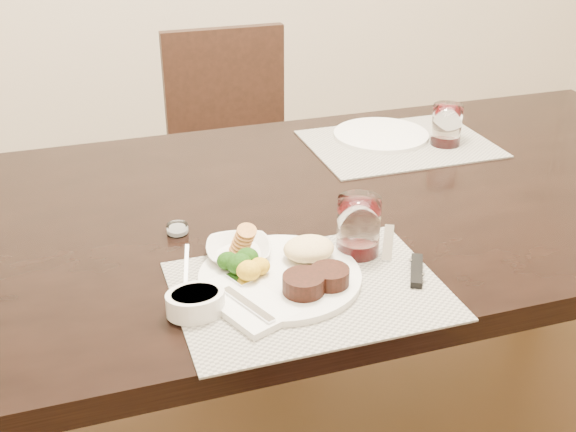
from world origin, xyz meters
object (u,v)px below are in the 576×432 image
object	(u,v)px
dinner_plate	(288,272)
wine_glass_near	(358,229)
steak_knife	(409,263)
far_plate	(381,135)
cracker_bowl	(239,251)
chair_far	(234,150)

from	to	relation	value
dinner_plate	wine_glass_near	distance (m)	0.17
steak_knife	far_plate	xyz separation A→B (m)	(0.23, 0.62, 0.00)
cracker_bowl	far_plate	distance (m)	0.72
chair_far	dinner_plate	bearing A→B (deg)	-99.76
cracker_bowl	dinner_plate	bearing A→B (deg)	-56.78
dinner_plate	cracker_bowl	xyz separation A→B (m)	(-0.06, 0.10, 0.00)
wine_glass_near	cracker_bowl	bearing A→B (deg)	168.01
steak_knife	wine_glass_near	xyz separation A→B (m)	(-0.07, 0.08, 0.04)
chair_far	wine_glass_near	xyz separation A→B (m)	(-0.06, -1.18, 0.30)
chair_far	far_plate	bearing A→B (deg)	-69.16
steak_knife	chair_far	bearing A→B (deg)	118.50
chair_far	wine_glass_near	size ratio (longest dim) A/B	8.05
chair_far	steak_knife	world-z (taller)	chair_far
dinner_plate	steak_knife	distance (m)	0.23
steak_knife	wine_glass_near	size ratio (longest dim) A/B	2.11
cracker_bowl	far_plate	world-z (taller)	cracker_bowl
far_plate	steak_knife	bearing A→B (deg)	-110.35
dinner_plate	steak_knife	xyz separation A→B (m)	(0.23, -0.03, -0.01)
wine_glass_near	far_plate	xyz separation A→B (m)	(0.30, 0.54, -0.04)
chair_far	wine_glass_near	distance (m)	1.22
chair_far	dinner_plate	size ratio (longest dim) A/B	3.13
chair_far	far_plate	distance (m)	0.73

